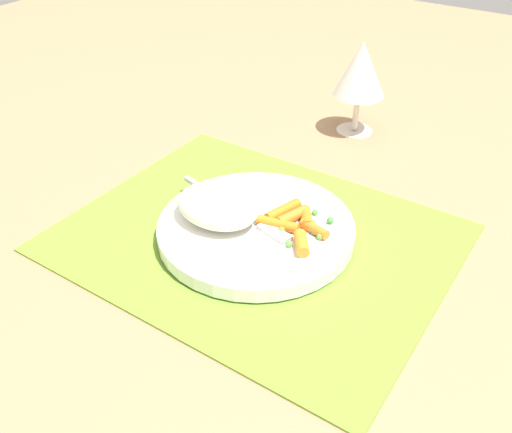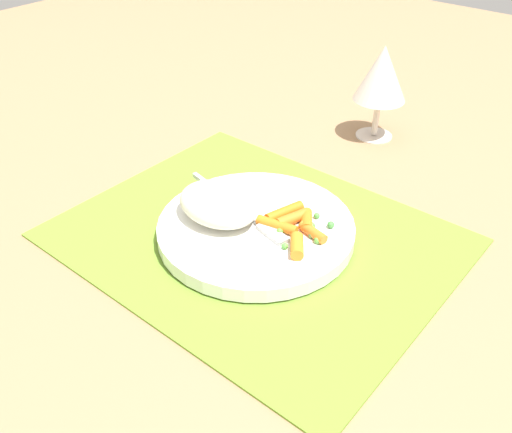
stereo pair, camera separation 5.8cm
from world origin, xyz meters
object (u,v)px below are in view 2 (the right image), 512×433
fork (245,213)px  wine_glass (382,75)px  carrot_portion (293,225)px  rice_mound (218,204)px  plate (256,229)px

fork → wine_glass: wine_glass is taller
carrot_portion → wine_glass: wine_glass is taller
rice_mound → carrot_portion: rice_mound is taller
carrot_portion → wine_glass: (-0.07, 0.32, 0.07)m
wine_glass → carrot_portion: bearing=-77.5°
rice_mound → plate: bearing=26.1°
plate → carrot_portion: 0.05m
wine_glass → fork: bearing=-88.8°
plate → carrot_portion: size_ratio=2.66×
plate → carrot_portion: (0.04, 0.02, 0.02)m
rice_mound → wine_glass: bearing=87.7°
rice_mound → fork: bearing=50.7°
rice_mound → carrot_portion: (0.09, 0.04, -0.01)m
carrot_portion → wine_glass: size_ratio=0.60×
fork → wine_glass: size_ratio=1.27×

